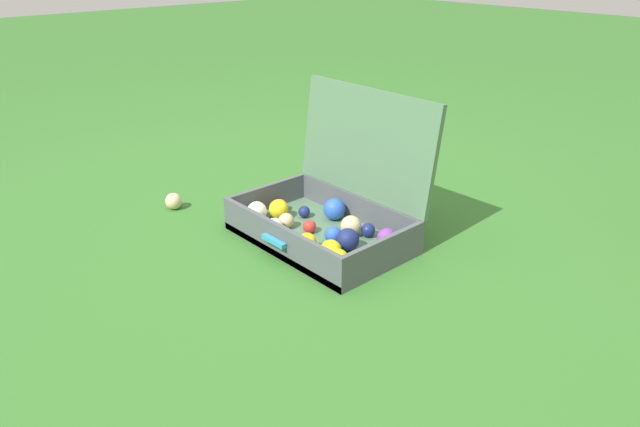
# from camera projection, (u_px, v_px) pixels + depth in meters

# --- Properties ---
(ground_plane) EXTENTS (16.00, 16.00, 0.00)m
(ground_plane) POSITION_uv_depth(u_px,v_px,m) (307.00, 236.00, 2.13)
(ground_plane) COLOR #336B28
(open_suitcase) EXTENTS (0.62, 0.47, 0.51)m
(open_suitcase) POSITION_uv_depth(u_px,v_px,m) (331.00, 209.00, 2.09)
(open_suitcase) COLOR #4C7051
(open_suitcase) RESTS_ON ground
(stray_ball_on_grass) EXTENTS (0.07, 0.07, 0.07)m
(stray_ball_on_grass) POSITION_uv_depth(u_px,v_px,m) (174.00, 201.00, 2.34)
(stray_ball_on_grass) COLOR #D1B784
(stray_ball_on_grass) RESTS_ON ground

